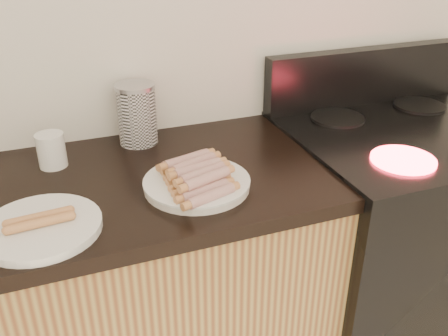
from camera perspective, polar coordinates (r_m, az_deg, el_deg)
name	(u,v)px	position (r m, az deg, el deg)	size (l,w,h in m)	color
wall_back	(141,3)	(1.54, -9.51, 18.09)	(4.00, 0.04, 2.60)	silver
stove	(390,247)	(1.92, 18.46, -8.52)	(0.76, 0.65, 0.91)	black
stove_panel	(364,76)	(1.89, 15.68, 10.06)	(0.76, 0.06, 0.20)	black
burner_near_left	(403,160)	(1.49, 19.79, 0.90)	(0.18, 0.18, 0.01)	#FF1E2D
burner_far_left	(338,118)	(1.73, 12.85, 5.60)	(0.18, 0.18, 0.01)	black
burner_far_right	(419,106)	(1.93, 21.42, 6.65)	(0.18, 0.18, 0.01)	black
main_plate	(197,185)	(1.29, -3.12, -1.91)	(0.27, 0.27, 0.02)	white
side_plate	(41,227)	(1.19, -20.19, -6.39)	(0.27, 0.27, 0.02)	white
hotdog_pile	(197,174)	(1.27, -3.16, -0.66)	(0.13, 0.27, 0.05)	#9A382C
plain_sausages	(39,220)	(1.18, -20.34, -5.58)	(0.14, 0.06, 0.02)	#D2724B
canister	(137,114)	(1.53, -9.93, 6.10)	(0.12, 0.12, 0.19)	white
mug	(51,150)	(1.46, -19.12, 1.93)	(0.08, 0.08, 0.10)	white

